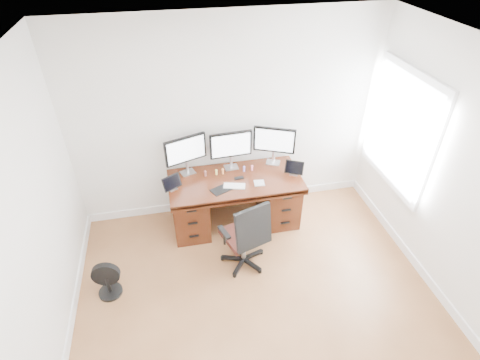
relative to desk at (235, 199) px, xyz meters
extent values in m
plane|color=brown|center=(0.00, -1.83, -0.40)|extent=(4.50, 4.50, 0.00)
cube|color=white|center=(0.00, 0.42, 0.95)|extent=(4.00, 0.10, 2.70)
cube|color=white|center=(1.97, -0.33, 1.00)|extent=(0.04, 1.30, 1.50)
cube|color=white|center=(1.95, -0.33, 1.00)|extent=(0.01, 1.15, 1.35)
cube|color=#431B0D|center=(0.00, -0.03, 0.32)|extent=(1.70, 0.80, 0.05)
cube|color=#431B0D|center=(-0.60, 0.00, -0.05)|extent=(0.45, 0.70, 0.70)
cube|color=#431B0D|center=(0.60, 0.00, -0.05)|extent=(0.45, 0.70, 0.70)
cube|color=black|center=(0.00, 0.27, 0.10)|extent=(0.74, 0.03, 0.40)
cylinder|color=black|center=(-0.04, -0.75, -0.36)|extent=(0.66, 0.66, 0.08)
cylinder|color=silver|center=(-0.04, -0.75, -0.14)|extent=(0.06, 0.06, 0.38)
cube|color=#3F1913|center=(-0.04, -0.75, 0.05)|extent=(0.56, 0.55, 0.07)
cube|color=black|center=(0.02, -0.94, 0.33)|extent=(0.43, 0.18, 0.52)
cube|color=black|center=(-0.28, -0.83, 0.22)|extent=(0.12, 0.23, 0.03)
cube|color=black|center=(0.20, -0.67, 0.22)|extent=(0.12, 0.23, 0.03)
cylinder|color=black|center=(-1.63, -0.89, -0.39)|extent=(0.26, 0.26, 0.03)
cylinder|color=black|center=(-1.63, -0.89, -0.26)|extent=(0.04, 0.04, 0.22)
cylinder|color=black|center=(-1.63, -0.89, -0.10)|extent=(0.31, 0.09, 0.31)
cube|color=silver|center=(-0.58, 0.24, 0.35)|extent=(0.22, 0.19, 0.01)
cylinder|color=silver|center=(-0.58, 0.24, 0.44)|extent=(0.04, 0.04, 0.18)
cube|color=black|center=(-0.58, 0.24, 0.70)|extent=(0.53, 0.22, 0.35)
cube|color=white|center=(-0.57, 0.22, 0.70)|extent=(0.47, 0.17, 0.30)
cube|color=silver|center=(0.00, 0.24, 0.35)|extent=(0.19, 0.15, 0.01)
cylinder|color=silver|center=(0.00, 0.24, 0.44)|extent=(0.04, 0.04, 0.18)
cube|color=black|center=(0.00, 0.24, 0.70)|extent=(0.55, 0.06, 0.35)
cube|color=white|center=(0.00, 0.22, 0.70)|extent=(0.50, 0.03, 0.30)
cube|color=silver|center=(0.58, 0.24, 0.35)|extent=(0.22, 0.20, 0.01)
cylinder|color=silver|center=(0.58, 0.24, 0.44)|extent=(0.04, 0.04, 0.18)
cube|color=black|center=(0.58, 0.24, 0.70)|extent=(0.52, 0.26, 0.35)
cube|color=white|center=(0.57, 0.22, 0.70)|extent=(0.46, 0.21, 0.30)
cube|color=silver|center=(-0.80, -0.08, 0.35)|extent=(0.13, 0.12, 0.01)
cube|color=black|center=(-0.80, -0.08, 0.45)|extent=(0.24, 0.18, 0.17)
cube|color=silver|center=(0.77, -0.08, 0.35)|extent=(0.13, 0.12, 0.01)
cube|color=black|center=(0.77, -0.08, 0.45)|extent=(0.24, 0.17, 0.17)
cube|color=white|center=(-0.04, -0.18, 0.36)|extent=(0.29, 0.18, 0.01)
cube|color=#BABDC1|center=(0.28, -0.18, 0.35)|extent=(0.14, 0.14, 0.01)
cube|color=black|center=(-0.22, -0.22, 0.35)|extent=(0.28, 0.24, 0.01)
cube|color=black|center=(0.05, -0.02, 0.35)|extent=(0.12, 0.07, 0.01)
cylinder|color=#905149|center=(-0.36, 0.12, 0.38)|extent=(0.03, 0.03, 0.05)
sphere|color=#905149|center=(-0.36, 0.12, 0.41)|extent=(0.03, 0.03, 0.03)
cylinder|color=#E0D05F|center=(-0.22, 0.12, 0.38)|extent=(0.03, 0.03, 0.05)
sphere|color=#E0D05F|center=(-0.22, 0.12, 0.41)|extent=(0.03, 0.03, 0.03)
cylinder|color=#FE9F4F|center=(-0.13, 0.12, 0.38)|extent=(0.03, 0.03, 0.05)
sphere|color=#FE9F4F|center=(-0.13, 0.12, 0.41)|extent=(0.03, 0.03, 0.03)
cylinder|color=#957AE5|center=(0.15, 0.12, 0.38)|extent=(0.03, 0.03, 0.05)
sphere|color=#957AE5|center=(0.15, 0.12, 0.41)|extent=(0.03, 0.03, 0.03)
cylinder|color=pink|center=(0.26, 0.12, 0.38)|extent=(0.03, 0.03, 0.05)
sphere|color=pink|center=(0.26, 0.12, 0.41)|extent=(0.03, 0.03, 0.03)
camera|label=1|loc=(-0.74, -3.83, 3.16)|focal=28.00mm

